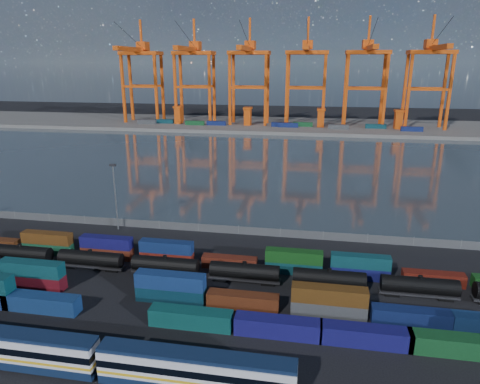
# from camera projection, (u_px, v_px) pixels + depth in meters

# --- Properties ---
(ground) EXTENTS (700.00, 700.00, 0.00)m
(ground) POSITION_uv_depth(u_px,v_px,m) (211.00, 293.00, 76.53)
(ground) COLOR black
(ground) RESTS_ON ground
(harbor_water) EXTENTS (700.00, 700.00, 0.00)m
(harbor_water) POSITION_uv_depth(u_px,v_px,m) (272.00, 163.00, 175.49)
(harbor_water) COLOR #313E46
(harbor_water) RESTS_ON ground
(far_quay) EXTENTS (700.00, 70.00, 2.00)m
(far_quay) POSITION_uv_depth(u_px,v_px,m) (289.00, 125.00, 274.17)
(far_quay) COLOR #514F4C
(far_quay) RESTS_ON ground
(distant_mountains) EXTENTS (2470.00, 1100.00, 520.00)m
(distant_mountains) POSITION_uv_depth(u_px,v_px,m) (334.00, 9.00, 1510.24)
(distant_mountains) COLOR #1E2630
(distant_mountains) RESTS_ON ground
(passenger_train) EXTENTS (77.11, 3.10, 5.32)m
(passenger_train) POSITION_uv_depth(u_px,v_px,m) (9.00, 348.00, 57.59)
(passenger_train) COLOR silver
(passenger_train) RESTS_ON ground
(container_row_south) EXTENTS (140.85, 2.67, 5.68)m
(container_row_south) POSITION_uv_depth(u_px,v_px,m) (112.00, 306.00, 68.60)
(container_row_south) COLOR #434749
(container_row_south) RESTS_ON ground
(container_row_mid) EXTENTS (142.20, 2.46, 5.24)m
(container_row_mid) POSITION_uv_depth(u_px,v_px,m) (160.00, 289.00, 73.80)
(container_row_mid) COLOR #434548
(container_row_mid) RESTS_ON ground
(container_row_north) EXTENTS (139.92, 2.25, 4.79)m
(container_row_north) POSITION_uv_depth(u_px,v_px,m) (173.00, 254.00, 87.45)
(container_row_north) COLOR navy
(container_row_north) RESTS_ON ground
(tanker_string) EXTENTS (106.45, 2.89, 4.13)m
(tanker_string) POSITION_uv_depth(u_px,v_px,m) (245.00, 272.00, 79.88)
(tanker_string) COLOR black
(tanker_string) RESTS_ON ground
(waterfront_fence) EXTENTS (160.12, 0.12, 2.20)m
(waterfront_fence) POSITION_uv_depth(u_px,v_px,m) (239.00, 230.00, 102.63)
(waterfront_fence) COLOR #595B5E
(waterfront_fence) RESTS_ON ground
(yard_light_mast) EXTENTS (1.60, 0.40, 16.60)m
(yard_light_mast) POSITION_uv_depth(u_px,v_px,m) (115.00, 193.00, 103.31)
(yard_light_mast) COLOR slate
(yard_light_mast) RESTS_ON ground
(gantry_cranes) EXTENTS (200.20, 48.38, 65.52)m
(gantry_cranes) POSITION_uv_depth(u_px,v_px,m) (277.00, 62.00, 257.71)
(gantry_cranes) COLOR #D94C0F
(gantry_cranes) RESTS_ON ground
(quay_containers) EXTENTS (172.58, 10.99, 2.60)m
(quay_containers) POSITION_uv_depth(u_px,v_px,m) (269.00, 124.00, 261.63)
(quay_containers) COLOR navy
(quay_containers) RESTS_ON far_quay
(straddle_carriers) EXTENTS (140.00, 7.00, 11.10)m
(straddle_carriers) POSITION_uv_depth(u_px,v_px,m) (284.00, 116.00, 263.18)
(straddle_carriers) COLOR #D94C0F
(straddle_carriers) RESTS_ON far_quay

